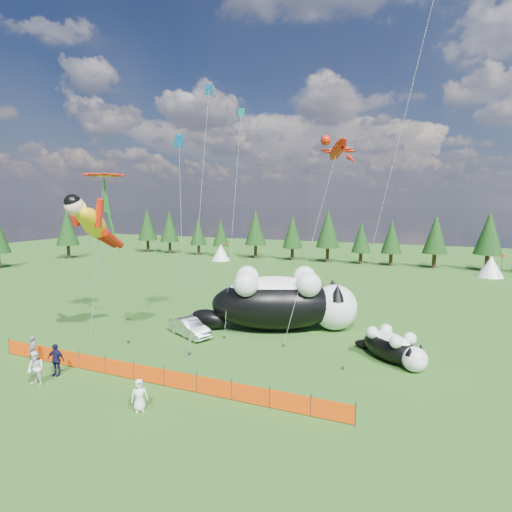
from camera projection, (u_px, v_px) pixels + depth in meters
The scene contains 18 objects.
ground at pixel (180, 363), 24.41m from camera, with size 160.00×160.00×0.00m, color #0F3609.
safety_fence at pixel (149, 374), 21.59m from camera, with size 22.06×0.06×1.10m.
tree_line at pixel (333, 238), 65.09m from camera, with size 90.00×4.00×8.00m, color black, non-canonical shape.
festival_tents at pixel (402, 262), 56.68m from camera, with size 50.00×3.20×2.80m, color white, non-canonical shape.
cat_large at pixel (282, 301), 30.68m from camera, with size 12.55×7.87×4.73m.
cat_small at pixel (393, 347), 24.51m from camera, with size 4.58×4.10×1.98m.
car at pixel (190, 327), 29.27m from camera, with size 1.37×3.92×1.29m, color silver.
spectator_a at pixel (33, 350), 23.97m from camera, with size 0.66×0.43×1.81m, color slate.
spectator_b at pixel (36, 369), 21.21m from camera, with size 0.93×0.55×1.90m, color white.
spectator_c at pixel (56, 360), 22.51m from camera, with size 1.09×0.56×1.86m, color #141437.
spectator_e at pixel (139, 395), 18.67m from camera, with size 0.76×0.49×1.55m, color white.
superhero_kite at pixel (93, 224), 26.70m from camera, with size 6.12×6.29×10.62m.
gecko_kite at pixel (338, 150), 33.15m from camera, with size 4.89×12.34×16.80m.
flower_kite at pixel (104, 177), 29.62m from camera, with size 4.74×7.06×13.16m.
diamond_kite_a at pixel (208, 103), 28.31m from camera, with size 1.72×5.48×18.71m.
diamond_kite_b at pixel (432, 4), 24.29m from camera, with size 4.66×6.34×24.21m.
diamond_kite_c at pixel (179, 154), 21.96m from camera, with size 1.30×1.90×13.79m.
diamond_kite_d at pixel (240, 124), 34.69m from camera, with size 2.91×8.87×19.52m.
Camera 1 is at (13.24, -19.77, 9.70)m, focal length 28.00 mm.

